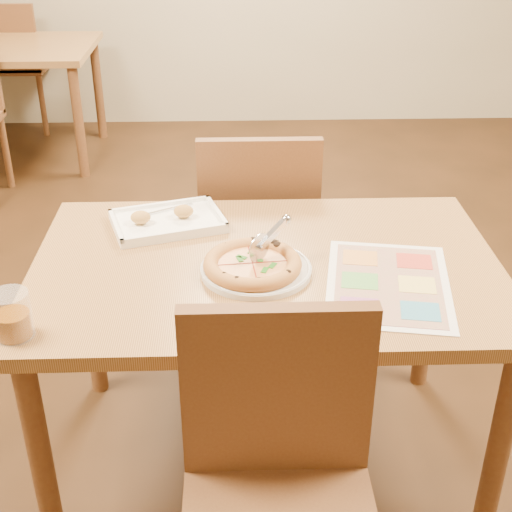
{
  "coord_description": "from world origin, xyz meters",
  "views": [
    {
      "loc": [
        -0.09,
        -1.73,
        1.68
      ],
      "look_at": [
        -0.03,
        -0.05,
        0.77
      ],
      "focal_mm": 50.0,
      "sensor_mm": 36.0,
      "label": 1
    }
  ],
  "objects_px": {
    "plate": "(256,270)",
    "chair_near": "(279,462)",
    "dining_table": "(266,289)",
    "glass_tumbler": "(12,318)",
    "pizza": "(253,264)",
    "appetizer_tray": "(167,221)",
    "menu": "(388,283)",
    "pizza_cutter": "(268,238)",
    "chair_far": "(258,219)",
    "bg_chair_far": "(12,52)"
  },
  "relations": [
    {
      "from": "bg_chair_far",
      "to": "plate",
      "type": "xyz_separation_m",
      "value": [
        1.57,
        -3.36,
        0.16
      ]
    },
    {
      "from": "plate",
      "to": "pizza_cutter",
      "type": "height_order",
      "value": "pizza_cutter"
    },
    {
      "from": "chair_near",
      "to": "menu",
      "type": "height_order",
      "value": "chair_near"
    },
    {
      "from": "dining_table",
      "to": "chair_far",
      "type": "relative_size",
      "value": 2.77
    },
    {
      "from": "chair_near",
      "to": "bg_chair_far",
      "type": "relative_size",
      "value": 1.0
    },
    {
      "from": "chair_far",
      "to": "glass_tumbler",
      "type": "xyz_separation_m",
      "value": [
        -0.6,
        -0.93,
        0.2
      ]
    },
    {
      "from": "dining_table",
      "to": "pizza",
      "type": "height_order",
      "value": "pizza"
    },
    {
      "from": "chair_near",
      "to": "chair_far",
      "type": "distance_m",
      "value": 1.2
    },
    {
      "from": "pizza",
      "to": "glass_tumbler",
      "type": "distance_m",
      "value": 0.63
    },
    {
      "from": "dining_table",
      "to": "bg_chair_far",
      "type": "height_order",
      "value": "bg_chair_far"
    },
    {
      "from": "chair_near",
      "to": "menu",
      "type": "distance_m",
      "value": 0.59
    },
    {
      "from": "pizza",
      "to": "pizza_cutter",
      "type": "bearing_deg",
      "value": 41.2
    },
    {
      "from": "chair_far",
      "to": "bg_chair_far",
      "type": "relative_size",
      "value": 1.0
    },
    {
      "from": "menu",
      "to": "glass_tumbler",
      "type": "bearing_deg",
      "value": -167.51
    },
    {
      "from": "glass_tumbler",
      "to": "chair_near",
      "type": "bearing_deg",
      "value": -24.03
    },
    {
      "from": "dining_table",
      "to": "pizza_cutter",
      "type": "relative_size",
      "value": 10.56
    },
    {
      "from": "glass_tumbler",
      "to": "bg_chair_far",
      "type": "bearing_deg",
      "value": 105.32
    },
    {
      "from": "bg_chair_far",
      "to": "plate",
      "type": "height_order",
      "value": "bg_chair_far"
    },
    {
      "from": "plate",
      "to": "glass_tumbler",
      "type": "xyz_separation_m",
      "value": [
        -0.57,
        -0.28,
        0.04
      ]
    },
    {
      "from": "dining_table",
      "to": "pizza_cutter",
      "type": "bearing_deg",
      "value": -79.7
    },
    {
      "from": "appetizer_tray",
      "to": "pizza_cutter",
      "type": "bearing_deg",
      "value": -41.81
    },
    {
      "from": "chair_far",
      "to": "plate",
      "type": "relative_size",
      "value": 1.56
    },
    {
      "from": "pizza",
      "to": "appetizer_tray",
      "type": "height_order",
      "value": "appetizer_tray"
    },
    {
      "from": "pizza",
      "to": "menu",
      "type": "height_order",
      "value": "pizza"
    },
    {
      "from": "plate",
      "to": "chair_near",
      "type": "bearing_deg",
      "value": -86.81
    },
    {
      "from": "appetizer_tray",
      "to": "chair_near",
      "type": "bearing_deg",
      "value": -70.87
    },
    {
      "from": "chair_near",
      "to": "dining_table",
      "type": "bearing_deg",
      "value": 90.0
    },
    {
      "from": "pizza_cutter",
      "to": "glass_tumbler",
      "type": "height_order",
      "value": "pizza_cutter"
    },
    {
      "from": "bg_chair_far",
      "to": "menu",
      "type": "relative_size",
      "value": 1.05
    },
    {
      "from": "dining_table",
      "to": "bg_chair_far",
      "type": "distance_m",
      "value": 3.67
    },
    {
      "from": "pizza_cutter",
      "to": "dining_table",
      "type": "bearing_deg",
      "value": 52.88
    },
    {
      "from": "pizza",
      "to": "appetizer_tray",
      "type": "bearing_deg",
      "value": 129.69
    },
    {
      "from": "appetizer_tray",
      "to": "glass_tumbler",
      "type": "bearing_deg",
      "value": -118.43
    },
    {
      "from": "chair_near",
      "to": "chair_far",
      "type": "relative_size",
      "value": 1.0
    },
    {
      "from": "dining_table",
      "to": "appetizer_tray",
      "type": "relative_size",
      "value": 3.43
    },
    {
      "from": "chair_near",
      "to": "glass_tumbler",
      "type": "distance_m",
      "value": 0.69
    },
    {
      "from": "bg_chair_far",
      "to": "pizza",
      "type": "relative_size",
      "value": 1.77
    },
    {
      "from": "appetizer_tray",
      "to": "pizza",
      "type": "bearing_deg",
      "value": -50.31
    },
    {
      "from": "dining_table",
      "to": "glass_tumbler",
      "type": "relative_size",
      "value": 11.35
    },
    {
      "from": "chair_near",
      "to": "menu",
      "type": "xyz_separation_m",
      "value": [
        0.32,
        0.47,
        0.16
      ]
    },
    {
      "from": "appetizer_tray",
      "to": "plate",
      "type": "bearing_deg",
      "value": -48.45
    },
    {
      "from": "pizza_cutter",
      "to": "chair_far",
      "type": "bearing_deg",
      "value": 42.97
    },
    {
      "from": "bg_chair_far",
      "to": "glass_tumbler",
      "type": "xyz_separation_m",
      "value": [
        1.0,
        -3.63,
        0.2
      ]
    },
    {
      "from": "dining_table",
      "to": "plate",
      "type": "bearing_deg",
      "value": -119.77
    },
    {
      "from": "bg_chair_far",
      "to": "plate",
      "type": "relative_size",
      "value": 1.56
    },
    {
      "from": "chair_near",
      "to": "appetizer_tray",
      "type": "xyz_separation_m",
      "value": [
        -0.29,
        0.84,
        0.17
      ]
    },
    {
      "from": "chair_near",
      "to": "glass_tumbler",
      "type": "xyz_separation_m",
      "value": [
        -0.6,
        0.27,
        0.2
      ]
    },
    {
      "from": "pizza",
      "to": "glass_tumbler",
      "type": "xyz_separation_m",
      "value": [
        -0.56,
        -0.27,
        0.02
      ]
    },
    {
      "from": "chair_near",
      "to": "menu",
      "type": "bearing_deg",
      "value": 56.31
    },
    {
      "from": "pizza_cutter",
      "to": "glass_tumbler",
      "type": "bearing_deg",
      "value": 159.54
    }
  ]
}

